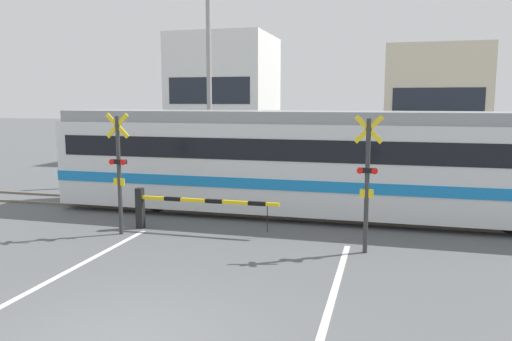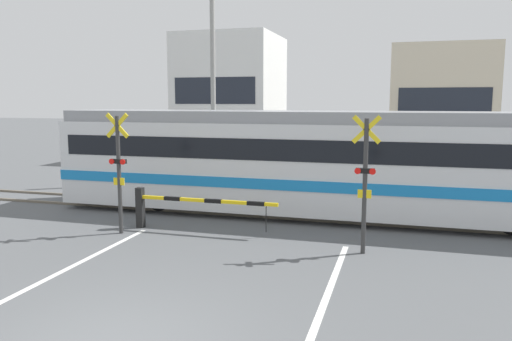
% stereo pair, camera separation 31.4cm
% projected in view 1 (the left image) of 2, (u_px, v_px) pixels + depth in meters
% --- Properties ---
extents(rail_track_near, '(50.00, 0.10, 0.08)m').
position_uv_depth(rail_track_near, '(262.00, 217.00, 15.59)').
color(rail_track_near, '#6B6051').
rests_on(rail_track_near, ground_plane).
extents(rail_track_far, '(50.00, 0.10, 0.08)m').
position_uv_depth(rail_track_far, '(273.00, 207.00, 16.97)').
color(rail_track_far, '#6B6051').
rests_on(rail_track_far, ground_plane).
extents(road_stripe_left, '(0.14, 10.18, 0.01)m').
position_uv_depth(road_stripe_left, '(13.00, 300.00, 9.15)').
color(road_stripe_left, white).
rests_on(road_stripe_left, ground_plane).
extents(road_stripe_right, '(0.14, 10.18, 0.01)m').
position_uv_depth(road_stripe_right, '(320.00, 338.00, 7.70)').
color(road_stripe_right, white).
rests_on(road_stripe_right, ground_plane).
extents(commuter_train, '(17.22, 2.75, 3.31)m').
position_uv_depth(commuter_train, '(322.00, 161.00, 15.59)').
color(commuter_train, silver).
rests_on(commuter_train, ground_plane).
extents(crossing_barrier_near, '(4.18, 0.20, 1.17)m').
position_uv_depth(crossing_barrier_near, '(175.00, 205.00, 13.99)').
color(crossing_barrier_near, black).
rests_on(crossing_barrier_near, ground_plane).
extents(crossing_barrier_far, '(4.18, 0.20, 1.17)m').
position_uv_depth(crossing_barrier_far, '(339.00, 179.00, 18.63)').
color(crossing_barrier_far, black).
rests_on(crossing_barrier_far, ground_plane).
extents(crossing_signal_left, '(0.68, 0.15, 3.31)m').
position_uv_depth(crossing_signal_left, '(119.00, 168.00, 13.47)').
color(crossing_signal_left, '#333333').
rests_on(crossing_signal_left, ground_plane).
extents(crossing_signal_right, '(0.68, 0.15, 3.31)m').
position_uv_depth(crossing_signal_right, '(367.00, 178.00, 11.79)').
color(crossing_signal_right, '#333333').
rests_on(crossing_signal_right, ground_plane).
extents(pedestrian, '(0.38, 0.22, 1.67)m').
position_uv_depth(pedestrian, '(297.00, 164.00, 21.19)').
color(pedestrian, '#23232D').
rests_on(pedestrian, ground_plane).
extents(building_left_of_street, '(5.87, 5.98, 7.64)m').
position_uv_depth(building_left_of_street, '(225.00, 98.00, 31.55)').
color(building_left_of_street, white).
rests_on(building_left_of_street, ground_plane).
extents(building_right_of_street, '(5.35, 5.98, 6.60)m').
position_uv_depth(building_right_of_street, '(433.00, 106.00, 28.44)').
color(building_right_of_street, beige).
rests_on(building_right_of_street, ground_plane).
extents(utility_pole_streetside, '(0.22, 0.22, 8.14)m').
position_uv_depth(utility_pole_streetside, '(209.00, 91.00, 22.10)').
color(utility_pole_streetside, gray).
rests_on(utility_pole_streetside, ground_plane).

